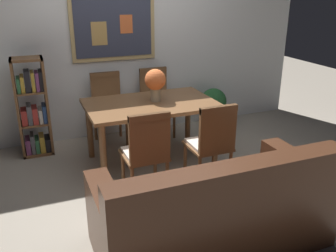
{
  "coord_description": "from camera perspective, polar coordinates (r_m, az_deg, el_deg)",
  "views": [
    {
      "loc": [
        -1.28,
        -3.2,
        1.93
      ],
      "look_at": [
        -0.04,
        -0.07,
        0.65
      ],
      "focal_mm": 39.14,
      "sensor_mm": 36.0,
      "label": 1
    }
  ],
  "objects": [
    {
      "name": "dining_chair_far_left",
      "position": [
        4.81,
        -9.33,
        3.69
      ],
      "size": [
        0.4,
        0.41,
        0.91
      ],
      "color": "brown",
      "rests_on": "ground_plane"
    },
    {
      "name": "leather_couch",
      "position": [
        2.91,
        7.16,
        -13.27
      ],
      "size": [
        1.8,
        0.84,
        0.84
      ],
      "color": "#472819",
      "rests_on": "ground_plane"
    },
    {
      "name": "dining_chair_near_left",
      "position": [
        3.38,
        -3.37,
        -3.56
      ],
      "size": [
        0.4,
        0.41,
        0.91
      ],
      "color": "brown",
      "rests_on": "ground_plane"
    },
    {
      "name": "potted_ivy",
      "position": [
        5.36,
        7.1,
        3.4
      ],
      "size": [
        0.37,
        0.37,
        0.57
      ],
      "color": "#4C4742",
      "rests_on": "ground_plane"
    },
    {
      "name": "wall_back_with_painting",
      "position": [
        5.0,
        -6.91,
        13.49
      ],
      "size": [
        5.2,
        0.14,
        2.6
      ],
      "color": "silver",
      "rests_on": "ground_plane"
    },
    {
      "name": "ground_plane",
      "position": [
        3.95,
        0.12,
        -8.44
      ],
      "size": [
        12.0,
        12.0,
        0.0
      ],
      "primitive_type": "plane",
      "color": "gray"
    },
    {
      "name": "dining_table",
      "position": [
        4.13,
        -2.72,
        2.44
      ],
      "size": [
        1.44,
        0.91,
        0.72
      ],
      "color": "brown",
      "rests_on": "ground_plane"
    },
    {
      "name": "dining_chair_near_right",
      "position": [
        3.6,
        6.88,
        -2.14
      ],
      "size": [
        0.4,
        0.41,
        0.91
      ],
      "color": "brown",
      "rests_on": "ground_plane"
    },
    {
      "name": "flower_vase",
      "position": [
        4.09,
        -1.96,
        6.94
      ],
      "size": [
        0.24,
        0.24,
        0.36
      ],
      "color": "tan",
      "rests_on": "dining_table"
    },
    {
      "name": "dining_chair_far_right",
      "position": [
        5.0,
        -1.92,
        4.64
      ],
      "size": [
        0.4,
        0.41,
        0.91
      ],
      "color": "brown",
      "rests_on": "ground_plane"
    },
    {
      "name": "bookshelf",
      "position": [
        4.65,
        -20.24,
        2.33
      ],
      "size": [
        0.36,
        0.28,
        1.18
      ],
      "color": "brown",
      "rests_on": "ground_plane"
    }
  ]
}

